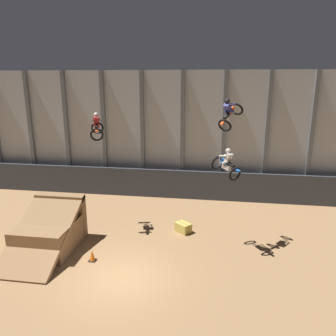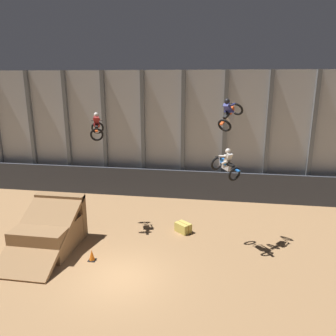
% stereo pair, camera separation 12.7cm
% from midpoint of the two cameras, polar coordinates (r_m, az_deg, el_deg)
% --- Properties ---
extents(ground_plane, '(60.00, 60.00, 0.00)m').
position_cam_midpoint_polar(ground_plane, '(15.88, -8.04, -18.38)').
color(ground_plane, '#9E754C').
extents(arena_back_wall, '(32.00, 0.40, 9.39)m').
position_cam_midpoint_polar(arena_back_wall, '(24.87, -0.69, 5.85)').
color(arena_back_wall, '#ADB2B7').
rests_on(arena_back_wall, ground_plane).
extents(lower_barrier, '(31.36, 0.20, 2.19)m').
position_cam_midpoint_polar(lower_barrier, '(24.83, -1.02, -2.73)').
color(lower_barrier, '#383D47').
rests_on(lower_barrier, ground_plane).
extents(dirt_ramp, '(2.83, 4.91, 2.65)m').
position_cam_midpoint_polar(dirt_ramp, '(18.92, -19.56, -10.22)').
color(dirt_ramp, '#966F48').
rests_on(dirt_ramp, ground_plane).
extents(rider_bike_left_air, '(1.20, 1.85, 1.54)m').
position_cam_midpoint_polar(rider_bike_left_air, '(19.06, -12.09, 6.96)').
color(rider_bike_left_air, black).
extents(rider_bike_center_air, '(1.59, 1.71, 1.56)m').
position_cam_midpoint_polar(rider_bike_center_air, '(16.65, 10.31, 0.61)').
color(rider_bike_center_air, black).
extents(rider_bike_right_air, '(1.45, 1.81, 1.70)m').
position_cam_midpoint_polar(rider_bike_right_air, '(16.89, 10.90, 9.28)').
color(rider_bike_right_air, black).
extents(traffic_cone_near_ramp, '(0.36, 0.36, 0.58)m').
position_cam_midpoint_polar(traffic_cone_near_ramp, '(17.25, -12.91, -14.60)').
color(traffic_cone_near_ramp, black).
rests_on(traffic_cone_near_ramp, ground_plane).
extents(hay_bale_trackside, '(1.08, 1.04, 0.57)m').
position_cam_midpoint_polar(hay_bale_trackside, '(19.66, 2.85, -10.31)').
color(hay_bale_trackside, '#CCB751').
rests_on(hay_bale_trackside, ground_plane).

